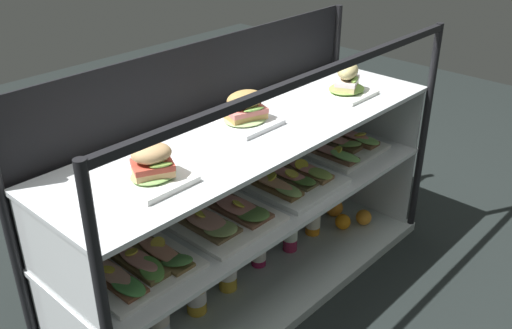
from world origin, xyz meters
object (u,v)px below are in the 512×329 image
Objects in this scene: juice_bottle_back_center at (196,292)px; orange_fruit_rolled_forward at (343,222)px; plated_roll_sandwich_near_right_corner at (153,169)px; plated_roll_sandwich_right_of_center at (347,83)px; open_sandwich_tray_near_left_corner at (340,146)px; juice_bottle_front_left_end at (290,229)px; plated_roll_sandwich_left_of_center at (247,111)px; orange_fruit_beside_bottles at (334,208)px; open_sandwich_tray_mid_right at (137,265)px; juice_bottle_front_second at (259,249)px; juice_bottle_back_right at (313,215)px; juice_bottle_front_right_end at (159,313)px; open_sandwich_tray_far_right at (291,180)px; juice_bottle_tucked_behind at (228,269)px; orange_fruit_near_left_post at (364,217)px; open_sandwich_tray_mid_left at (224,217)px.

orange_fruit_rolled_forward is at bearing -5.46° from juice_bottle_back_center.
plated_roll_sandwich_right_of_center is (0.93, 0.01, 0.00)m from plated_roll_sandwich_near_right_corner.
open_sandwich_tray_near_left_corner is 0.40m from juice_bottle_front_left_end.
plated_roll_sandwich_left_of_center is at bearing 175.73° from open_sandwich_tray_near_left_corner.
plated_roll_sandwich_right_of_center is 0.30m from open_sandwich_tray_near_left_corner.
orange_fruit_beside_bottles is (0.06, 0.05, -0.35)m from open_sandwich_tray_near_left_corner.
plated_roll_sandwich_right_of_center is at bearing -140.92° from orange_fruit_beside_bottles.
open_sandwich_tray_mid_right is (-0.54, -0.07, -0.30)m from plated_roll_sandwich_left_of_center.
juice_bottle_front_second is 2.52× the size of orange_fruit_beside_bottles.
orange_fruit_beside_bottles is (0.18, 0.02, -0.05)m from juice_bottle_back_right.
open_sandwich_tray_mid_right is 0.32m from juice_bottle_front_right_end.
plated_roll_sandwich_left_of_center is 0.86× the size of juice_bottle_back_right.
open_sandwich_tray_far_right is 1.43× the size of juice_bottle_back_center.
juice_bottle_tucked_behind is (0.16, 0.01, -0.00)m from juice_bottle_back_center.
juice_bottle_front_left_end is 1.12× the size of juice_bottle_back_right.
orange_fruit_beside_bottles is 1.19× the size of orange_fruit_rolled_forward.
plated_roll_sandwich_near_right_corner reaches higher than open_sandwich_tray_far_right.
orange_fruit_near_left_post is at bearing -17.18° from plated_roll_sandwich_right_of_center.
open_sandwich_tray_far_right is at bearing -9.55° from juice_bottle_back_center.
plated_roll_sandwich_near_right_corner is 0.58× the size of open_sandwich_tray_mid_left.
juice_bottle_front_second is 2.94× the size of orange_fruit_near_left_post.
open_sandwich_tray_far_right reaches higher than orange_fruit_beside_bottles.
orange_fruit_beside_bottles is (1.01, 0.01, -0.05)m from juice_bottle_front_right_end.
open_sandwich_tray_mid_right reaches higher than orange_fruit_beside_bottles.
open_sandwich_tray_near_left_corner is 1.59× the size of juice_bottle_front_second.
open_sandwich_tray_mid_right reaches higher than juice_bottle_front_right_end.
plated_roll_sandwich_left_of_center is 0.84m from orange_fruit_rolled_forward.
plated_roll_sandwich_right_of_center is at bearing -51.13° from juice_bottle_back_right.
juice_bottle_back_right reaches higher than orange_fruit_rolled_forward.
juice_bottle_front_left_end is at bearing 165.59° from orange_fruit_rolled_forward.
plated_roll_sandwich_right_of_center is 0.73m from juice_bottle_front_second.
orange_fruit_rolled_forward is at bearing -8.85° from plated_roll_sandwich_left_of_center.
juice_bottle_front_right_end is (-0.89, 0.08, -0.59)m from plated_roll_sandwich_right_of_center.
juice_bottle_front_left_end is (0.16, -0.03, 0.02)m from juice_bottle_front_second.
plated_roll_sandwich_right_of_center is at bearing -8.54° from juice_bottle_tucked_behind.
orange_fruit_near_left_post is at bearing -10.35° from juice_bottle_tucked_behind.
open_sandwich_tray_near_left_corner reaches higher than juice_bottle_back_center.
orange_fruit_beside_bottles reaches higher than orange_fruit_rolled_forward.
open_sandwich_tray_mid_left is 4.55× the size of orange_fruit_near_left_post.
juice_bottle_back_right reaches higher than orange_fruit_near_left_post.
juice_bottle_front_right_end is at bearing 172.53° from open_sandwich_tray_far_right.
juice_bottle_back_center is at bearing 174.54° from orange_fruit_rolled_forward.
orange_fruit_near_left_post is (0.09, -0.09, -0.35)m from open_sandwich_tray_near_left_corner.
juice_bottle_tucked_behind reaches higher than orange_fruit_beside_bottles.
orange_fruit_near_left_post is (0.46, -0.05, -0.36)m from open_sandwich_tray_far_right.
plated_roll_sandwich_right_of_center is 0.63m from juice_bottle_front_left_end.
open_sandwich_tray_near_left_corner is 0.36m from orange_fruit_beside_bottles.
plated_roll_sandwich_near_right_corner reaches higher than orange_fruit_beside_bottles.
juice_bottle_tucked_behind reaches higher than orange_fruit_near_left_post.
plated_roll_sandwich_near_right_corner is 0.92m from juice_bottle_front_left_end.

